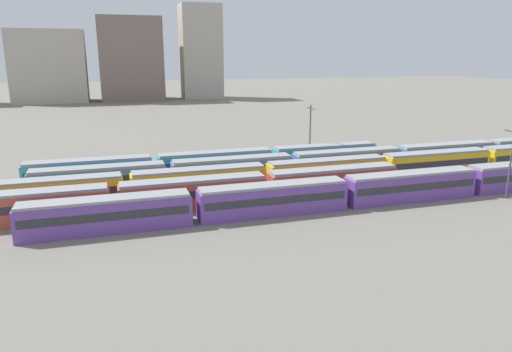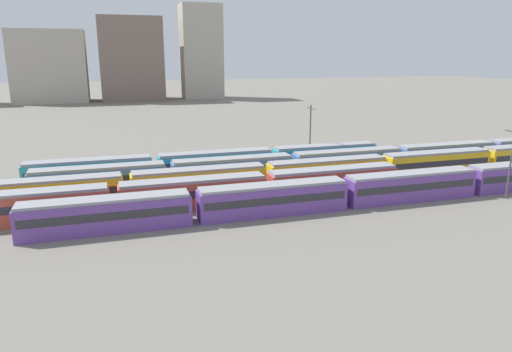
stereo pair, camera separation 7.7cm
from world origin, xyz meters
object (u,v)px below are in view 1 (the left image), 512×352
Objects in this scene: train_track_3 at (347,161)px; catenary_pole_1 at (310,131)px; train_track_0 at (345,192)px; train_track_4 at (216,163)px; train_track_2 at (327,171)px; train_track_1 at (194,193)px; catenary_pole_0 at (511,159)px.

catenary_pole_1 is (-3.02, 8.00, 3.74)m from train_track_3.
train_track_4 is at bearing 119.52° from train_track_0.
catenary_pole_1 is (2.97, 13.20, 3.74)m from train_track_2.
train_track_2 is 1.00× the size of train_track_3.
train_track_3 and train_track_4 have the same top height.
train_track_0 is 1.34× the size of train_track_1.
train_track_1 is 30.13m from catenary_pole_1.
train_track_0 and train_track_1 have the same top height.
catenary_pole_0 is (40.10, -8.42, 3.37)m from train_track_1.
train_track_0 and train_track_3 have the same top height.
train_track_0 is 24.53m from catenary_pole_1.
train_track_2 is 24.03m from catenary_pole_0.
train_track_2 is at bearing -35.93° from train_track_4.
train_track_3 is 9.19× the size of catenary_pole_1.
catenary_pole_1 reaches higher than train_track_3.
train_track_2 is 14.04m from catenary_pole_1.
catenary_pole_0 is (33.85, -24.02, 3.37)m from train_track_4.
train_track_0 is at bearing -16.09° from train_track_1.
catenary_pole_1 is (17.32, 2.80, 3.74)m from train_track_4.
train_track_3 is at bearing -69.31° from catenary_pole_1.
train_track_3 is (8.56, 15.60, 0.00)m from train_track_0.
train_track_2 is at bearing -102.66° from catenary_pole_1.
train_track_2 is at bearing -139.02° from train_track_3.
train_track_4 is at bearing 144.64° from catenary_pole_0.
train_track_0 is at bearing -103.90° from train_track_2.
train_track_0 is 7.89× the size of catenary_pole_0.
train_track_4 is at bearing 144.07° from train_track_2.
train_track_3 is at bearing 40.98° from train_track_2.
train_track_2 and train_track_3 have the same top height.
catenary_pole_1 is at bearing 77.34° from train_track_2.
catenary_pole_1 is (-16.54, 26.82, 0.37)m from catenary_pole_0.
catenary_pole_1 is (5.54, 23.60, 3.74)m from train_track_0.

